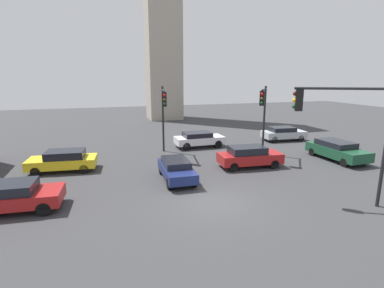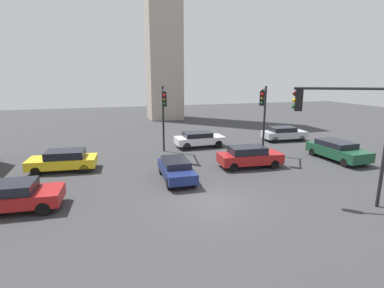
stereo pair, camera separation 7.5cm
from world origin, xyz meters
The scene contains 11 objects.
ground_plane centered at (0.00, 0.00, 0.00)m, with size 97.78×97.78×0.00m, color #38383A.
traffic_light_0 centered at (6.31, 6.57, 3.79)m, with size 1.72×2.32×5.35m.
traffic_light_1 centered at (5.66, -1.80, 4.17)m, with size 3.83×2.15×5.89m.
traffic_light_2 centered at (-0.50, 9.47, 3.74)m, with size 0.70×3.12×5.30m.
car_0 centered at (-0.97, 3.78, 0.68)m, with size 1.75×4.03×1.24m.
car_1 centered at (-9.20, 1.84, 0.73)m, with size 4.31×2.18×1.36m.
car_3 centered at (11.60, 11.62, 0.71)m, with size 4.17×2.08×1.32m.
car_4 centered at (4.40, 4.84, 0.76)m, with size 4.37×2.02×1.45m.
car_5 centered at (-7.62, 7.63, 0.71)m, with size 4.39×2.28×1.36m.
car_6 centered at (11.48, 4.56, 0.75)m, with size 2.14×4.66×1.40m.
car_7 centered at (2.96, 11.38, 0.72)m, with size 4.22×1.91×1.33m.
Camera 1 is at (-5.05, -12.75, 6.10)m, focal length 27.90 mm.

